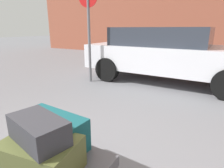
# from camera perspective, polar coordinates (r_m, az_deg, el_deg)

# --- Properties ---
(luggage_cart) EXTENTS (1.12, 0.74, 0.34)m
(luggage_cart) POSITION_cam_1_polar(r_m,az_deg,el_deg) (1.86, -20.56, -22.01)
(luggage_cart) COLOR #4C4C51
(luggage_cart) RESTS_ON ground_plane
(suitcase_olive_front_left) EXTENTS (0.60, 0.46, 0.26)m
(suitcase_olive_front_left) POSITION_cam_1_polar(r_m,az_deg,el_deg) (1.61, -20.32, -19.63)
(suitcase_olive_front_left) COLOR #4C5128
(suitcase_olive_front_left) RESTS_ON luggage_cart
(duffel_bag_teal_stacked_top) EXTENTS (0.68, 0.32, 0.30)m
(duffel_bag_teal_stacked_top) POSITION_cam_1_polar(r_m,az_deg,el_deg) (1.87, -17.18, -13.19)
(duffel_bag_teal_stacked_top) COLOR #144C51
(duffel_bag_teal_stacked_top) RESTS_ON luggage_cart
(duffel_bag_charcoal_topmost_pile) EXTENTS (0.51, 0.35, 0.18)m
(duffel_bag_charcoal_topmost_pile) POSITION_cam_1_polar(r_m,az_deg,el_deg) (1.49, -21.17, -12.65)
(duffel_bag_charcoal_topmost_pile) COLOR #2D2D33
(duffel_bag_charcoal_topmost_pile) RESTS_ON suitcase_olive_front_left
(parked_car) EXTENTS (4.31, 1.94, 1.42)m
(parked_car) POSITION_cam_1_polar(r_m,az_deg,el_deg) (5.35, 16.18, 8.91)
(parked_car) COLOR silver
(parked_car) RESTS_ON ground_plane
(no_parking_sign) EXTENTS (0.50, 0.11, 2.38)m
(no_parking_sign) POSITION_cam_1_polar(r_m,az_deg,el_deg) (5.06, -6.97, 17.13)
(no_parking_sign) COLOR slate
(no_parking_sign) RESTS_ON ground_plane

